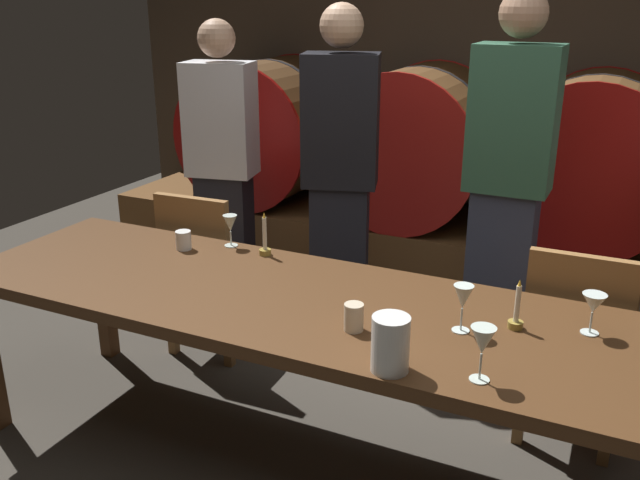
{
  "coord_description": "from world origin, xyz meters",
  "views": [
    {
      "loc": [
        0.76,
        -2.02,
        1.79
      ],
      "look_at": [
        -0.4,
        0.4,
        0.83
      ],
      "focal_mm": 38.43,
      "sensor_mm": 36.0,
      "label": 1
    }
  ],
  "objects_px": {
    "candle_left": "(265,243)",
    "guest_far_left": "(223,166)",
    "pitcher": "(390,344)",
    "candle_right": "(516,315)",
    "wine_barrel_center_left": "(417,144)",
    "chair_left": "(206,265)",
    "wine_glass_right": "(594,305)",
    "wine_glass_far_left": "(230,224)",
    "cup_right": "(354,317)",
    "guest_center_left": "(340,175)",
    "wine_barrel_center_right": "(593,160)",
    "guest_center_right": "(507,187)",
    "chair_right": "(576,337)",
    "wine_glass_center": "(483,342)",
    "cup_left": "(183,240)",
    "dining_table": "(317,316)",
    "wine_glass_left": "(463,298)",
    "wine_barrel_far_left": "(269,130)"
  },
  "relations": [
    {
      "from": "candle_left",
      "to": "guest_far_left",
      "type": "bearing_deg",
      "value": 131.98
    },
    {
      "from": "guest_far_left",
      "to": "pitcher",
      "type": "height_order",
      "value": "guest_far_left"
    },
    {
      "from": "candle_right",
      "to": "pitcher",
      "type": "relative_size",
      "value": 1.02
    },
    {
      "from": "wine_barrel_center_left",
      "to": "guest_far_left",
      "type": "xyz_separation_m",
      "value": [
        -0.88,
        -0.91,
        -0.04
      ]
    },
    {
      "from": "chair_left",
      "to": "wine_glass_right",
      "type": "distance_m",
      "value": 1.94
    },
    {
      "from": "wine_glass_far_left",
      "to": "cup_right",
      "type": "xyz_separation_m",
      "value": [
        0.81,
        -0.52,
        -0.05
      ]
    },
    {
      "from": "guest_center_left",
      "to": "wine_glass_far_left",
      "type": "xyz_separation_m",
      "value": [
        -0.2,
        -0.75,
        -0.08
      ]
    },
    {
      "from": "wine_glass_right",
      "to": "wine_glass_far_left",
      "type": "bearing_deg",
      "value": 172.51
    },
    {
      "from": "wine_barrel_center_right",
      "to": "pitcher",
      "type": "distance_m",
      "value": 2.47
    },
    {
      "from": "guest_center_left",
      "to": "wine_glass_far_left",
      "type": "distance_m",
      "value": 0.78
    },
    {
      "from": "wine_glass_far_left",
      "to": "pitcher",
      "type": "bearing_deg",
      "value": -35.08
    },
    {
      "from": "guest_center_right",
      "to": "wine_glass_far_left",
      "type": "xyz_separation_m",
      "value": [
        -1.06,
        -0.75,
        -0.11
      ]
    },
    {
      "from": "chair_right",
      "to": "wine_glass_right",
      "type": "bearing_deg",
      "value": 97.22
    },
    {
      "from": "wine_glass_center",
      "to": "pitcher",
      "type": "bearing_deg",
      "value": -167.27
    },
    {
      "from": "guest_center_left",
      "to": "pitcher",
      "type": "height_order",
      "value": "guest_center_left"
    },
    {
      "from": "guest_far_left",
      "to": "candle_left",
      "type": "distance_m",
      "value": 1.15
    },
    {
      "from": "candle_left",
      "to": "wine_glass_far_left",
      "type": "distance_m",
      "value": 0.2
    },
    {
      "from": "guest_center_left",
      "to": "cup_left",
      "type": "height_order",
      "value": "guest_center_left"
    },
    {
      "from": "cup_right",
      "to": "pitcher",
      "type": "bearing_deg",
      "value": -44.21
    },
    {
      "from": "dining_table",
      "to": "wine_glass_left",
      "type": "bearing_deg",
      "value": -0.58
    },
    {
      "from": "wine_barrel_center_right",
      "to": "wine_glass_left",
      "type": "height_order",
      "value": "wine_barrel_center_right"
    },
    {
      "from": "wine_barrel_far_left",
      "to": "chair_right",
      "type": "relative_size",
      "value": 1.11
    },
    {
      "from": "chair_left",
      "to": "wine_glass_left",
      "type": "distance_m",
      "value": 1.63
    },
    {
      "from": "chair_right",
      "to": "wine_glass_center",
      "type": "relative_size",
      "value": 5.12
    },
    {
      "from": "pitcher",
      "to": "wine_glass_center",
      "type": "distance_m",
      "value": 0.27
    },
    {
      "from": "candle_left",
      "to": "pitcher",
      "type": "xyz_separation_m",
      "value": [
        0.82,
        -0.68,
        0.04
      ]
    },
    {
      "from": "guest_center_left",
      "to": "candle_right",
      "type": "xyz_separation_m",
      "value": [
        1.1,
        -1.02,
        -0.13
      ]
    },
    {
      "from": "chair_left",
      "to": "wine_glass_far_left",
      "type": "distance_m",
      "value": 0.53
    },
    {
      "from": "wine_barrel_center_left",
      "to": "wine_glass_right",
      "type": "relative_size",
      "value": 6.86
    },
    {
      "from": "wine_barrel_far_left",
      "to": "dining_table",
      "type": "xyz_separation_m",
      "value": [
        1.38,
        -2.09,
        -0.23
      ]
    },
    {
      "from": "guest_far_left",
      "to": "guest_center_left",
      "type": "xyz_separation_m",
      "value": [
        0.78,
        -0.07,
        0.05
      ]
    },
    {
      "from": "wine_barrel_far_left",
      "to": "cup_right",
      "type": "height_order",
      "value": "wine_barrel_far_left"
    },
    {
      "from": "dining_table",
      "to": "cup_left",
      "type": "xyz_separation_m",
      "value": [
        -0.77,
        0.24,
        0.1
      ]
    },
    {
      "from": "candle_right",
      "to": "chair_left",
      "type": "bearing_deg",
      "value": 162.21
    },
    {
      "from": "chair_left",
      "to": "dining_table",
      "type": "bearing_deg",
      "value": 143.95
    },
    {
      "from": "pitcher",
      "to": "chair_right",
      "type": "bearing_deg",
      "value": 64.28
    },
    {
      "from": "chair_right",
      "to": "wine_barrel_center_left",
      "type": "bearing_deg",
      "value": -52.62
    },
    {
      "from": "wine_barrel_far_left",
      "to": "guest_center_left",
      "type": "height_order",
      "value": "guest_center_left"
    },
    {
      "from": "wine_glass_right",
      "to": "chair_left",
      "type": "bearing_deg",
      "value": 166.28
    },
    {
      "from": "wine_barrel_far_left",
      "to": "wine_glass_right",
      "type": "distance_m",
      "value": 3.01
    },
    {
      "from": "guest_center_left",
      "to": "candle_left",
      "type": "distance_m",
      "value": 0.79
    },
    {
      "from": "wine_glass_right",
      "to": "candle_left",
      "type": "bearing_deg",
      "value": 172.77
    },
    {
      "from": "cup_right",
      "to": "wine_glass_center",
      "type": "bearing_deg",
      "value": -16.46
    },
    {
      "from": "dining_table",
      "to": "chair_left",
      "type": "xyz_separation_m",
      "value": [
        -0.92,
        0.62,
        -0.18
      ]
    },
    {
      "from": "chair_left",
      "to": "candle_left",
      "type": "height_order",
      "value": "candle_left"
    },
    {
      "from": "wine_barrel_center_left",
      "to": "wine_glass_right",
      "type": "xyz_separation_m",
      "value": [
        1.23,
        -1.93,
        -0.06
      ]
    },
    {
      "from": "chair_right",
      "to": "guest_center_right",
      "type": "relative_size",
      "value": 0.48
    },
    {
      "from": "guest_center_right",
      "to": "wine_glass_far_left",
      "type": "distance_m",
      "value": 1.3
    },
    {
      "from": "wine_barrel_center_left",
      "to": "cup_right",
      "type": "bearing_deg",
      "value": -77.24
    },
    {
      "from": "wine_barrel_center_left",
      "to": "pitcher",
      "type": "bearing_deg",
      "value": -73.84
    }
  ]
}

